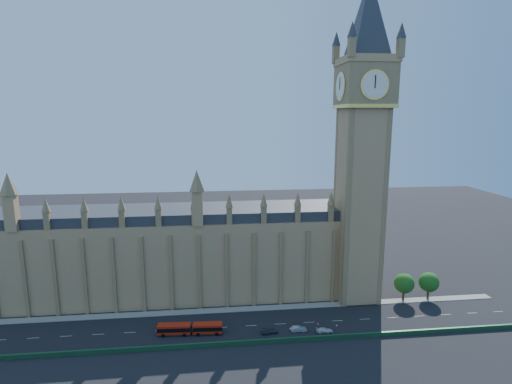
{
  "coord_description": "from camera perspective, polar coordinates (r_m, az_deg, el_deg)",
  "views": [
    {
      "loc": [
        -5.63,
        -98.77,
        55.69
      ],
      "look_at": [
        6.42,
        10.0,
        34.91
      ],
      "focal_mm": 28.0,
      "sensor_mm": 36.0,
      "label": 1
    }
  ],
  "objects": [
    {
      "name": "cone_a",
      "position": [
        113.14,
        5.29,
        -18.57
      ],
      "size": [
        0.57,
        0.57,
        0.73
      ],
      "rotation": [
        0.0,
        0.0,
        -0.3
      ],
      "color": "black",
      "rests_on": "ground"
    },
    {
      "name": "car_grey",
      "position": [
        110.09,
        1.93,
        -19.18
      ],
      "size": [
        4.61,
        2.15,
        1.53
      ],
      "primitive_type": "imported",
      "rotation": [
        0.0,
        0.0,
        1.65
      ],
      "color": "#3A3B41",
      "rests_on": "ground"
    },
    {
      "name": "cone_d",
      "position": [
        115.13,
        11.45,
        -18.19
      ],
      "size": [
        0.55,
        0.55,
        0.76
      ],
      "rotation": [
        0.0,
        0.0,
        0.18
      ],
      "color": "black",
      "rests_on": "ground"
    },
    {
      "name": "palace_westminster",
      "position": [
        129.27,
        -14.75,
        -8.49
      ],
      "size": [
        120.0,
        20.0,
        28.0
      ],
      "color": "#AA8152",
      "rests_on": "ground"
    },
    {
      "name": "kerb_north",
      "position": [
        121.85,
        -3.1,
        -16.42
      ],
      "size": [
        160.0,
        3.0,
        0.16
      ],
      "primitive_type": "cube",
      "color": "gray",
      "rests_on": "ground"
    },
    {
      "name": "bridge_parapet",
      "position": [
        105.48,
        -2.49,
        -20.74
      ],
      "size": [
        160.0,
        0.6,
        1.2
      ],
      "primitive_type": "cube",
      "color": "#1E4C2D",
      "rests_on": "ground"
    },
    {
      "name": "cone_c",
      "position": [
        115.12,
        8.82,
        -18.13
      ],
      "size": [
        0.55,
        0.55,
        0.67
      ],
      "rotation": [
        0.0,
        0.0,
        0.41
      ],
      "color": "black",
      "rests_on": "ground"
    },
    {
      "name": "red_bus",
      "position": [
        110.69,
        -9.41,
        -18.72
      ],
      "size": [
        16.8,
        3.5,
        2.84
      ],
      "rotation": [
        0.0,
        0.0,
        -0.06
      ],
      "color": "red",
      "rests_on": "ground"
    },
    {
      "name": "elizabeth_tower",
      "position": [
        120.91,
        15.06,
        9.86
      ],
      "size": [
        20.59,
        20.59,
        105.0
      ],
      "color": "#AA8152",
      "rests_on": "ground"
    },
    {
      "name": "car_silver",
      "position": [
        111.44,
        6.12,
        -18.88
      ],
      "size": [
        4.24,
        1.5,
        1.4
      ],
      "primitive_type": "imported",
      "rotation": [
        0.0,
        0.0,
        1.58
      ],
      "color": "#939699",
      "rests_on": "ground"
    },
    {
      "name": "car_white",
      "position": [
        111.84,
        9.77,
        -18.91
      ],
      "size": [
        4.4,
        2.0,
        1.25
      ],
      "primitive_type": "imported",
      "rotation": [
        0.0,
        0.0,
        1.51
      ],
      "color": "silver",
      "rests_on": "ground"
    },
    {
      "name": "tree_east_near",
      "position": [
        133.04,
        20.48,
        -12.06
      ],
      "size": [
        6.0,
        6.0,
        8.5
      ],
      "color": "#382619",
      "rests_on": "ground"
    },
    {
      "name": "cone_b",
      "position": [
        111.92,
        4.89,
        -18.91
      ],
      "size": [
        0.59,
        0.59,
        0.75
      ],
      "rotation": [
        0.0,
        0.0,
        0.29
      ],
      "color": "black",
      "rests_on": "ground"
    },
    {
      "name": "tree_east_far",
      "position": [
        136.71,
        23.54,
        -11.66
      ],
      "size": [
        6.0,
        6.0,
        8.5
      ],
      "color": "#382619",
      "rests_on": "ground"
    },
    {
      "name": "ground",
      "position": [
        113.53,
        -2.81,
        -18.64
      ],
      "size": [
        400.0,
        400.0,
        0.0
      ],
      "primitive_type": "plane",
      "color": "black",
      "rests_on": "ground"
    }
  ]
}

